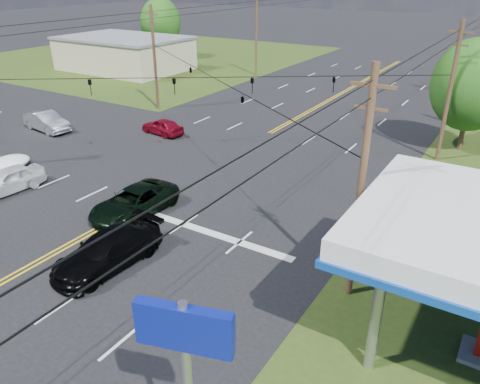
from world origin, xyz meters
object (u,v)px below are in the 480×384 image
Objects in this scene: retail_nw at (125,54)px; polesign_se at (186,366)px; tree_right_a at (472,85)px; pickup_white at (7,180)px; pole_se at (361,187)px; pole_nw at (154,57)px; sedan_silver at (46,121)px; pole_ne at (450,91)px; suv_black at (108,250)px; tree_far_l at (161,22)px; pickup_dkgreen at (134,202)px; pole_left_far at (256,33)px.

polesign_se reaches higher than retail_nw.
pickup_white is at bearing -134.60° from tree_right_a.
pole_se and pole_nw have the same top height.
pole_nw is at bearing -10.52° from sedan_silver.
pole_ne is 28.94m from pickup_white.
suv_black is (16.00, -21.82, -4.12)m from pole_nw.
pickup_dkgreen is at bearing -51.25° from tree_far_l.
tree_far_l is at bearing 101.31° from retail_nw.
tree_right_a is (1.00, 21.00, -0.05)m from pole_se.
pole_se is 18.00m from pole_ne.
retail_nw is 18.30m from pole_left_far.
pole_left_far reaches higher than retail_nw.
pole_ne is at bearing 54.04° from pickup_dkgreen.
pickup_white is 23.40m from polesign_se.
pole_left_far is at bearing 90.00° from pole_nw.
pole_left_far is 1.82× the size of suv_black.
retail_nw reaches higher than pickup_white.
retail_nw is 43.15m from pickup_dkgreen.
pole_se and pole_ne have the same top height.
pole_ne is 1.16× the size of tree_right_a.
pickup_dkgreen is (-12.50, -17.50, -4.16)m from pole_ne.
polesign_se reaches higher than pickup_white.
tree_far_l is 1.59× the size of suv_black.
pickup_white is at bearing 156.45° from polesign_se.
suv_black and sedan_silver have the same top height.
suv_black is at bearing -68.60° from pole_left_far.
pole_left_far is 2.26× the size of pickup_white.
pole_nw is 1.42× the size of polesign_se.
polesign_se is at bearing -61.34° from pole_left_far.
pole_nw is at bearing -173.66° from tree_right_a.
tree_far_l reaches higher than sedan_silver.
tree_far_l is 1.30× the size of polesign_se.
suv_black is at bearing -114.62° from pole_ne.
tree_right_a is at bearing 56.21° from pickup_dkgreen.
sedan_silver is at bearing -156.30° from tree_right_a.
suv_black is (-10.00, -21.82, -4.12)m from pole_ne.
pole_left_far reaches higher than pole_nw.
polesign_se is at bearing -44.04° from retail_nw.
polesign_se is at bearing -18.30° from pickup_white.
pickup_white is (-21.08, -19.39, -4.16)m from pole_ne.
tree_far_l is at bearing 152.93° from pole_ne.
tree_far_l reaches higher than polesign_se.
sedan_silver is at bearing -96.39° from pole_left_far.
pole_se is 60.88m from tree_far_l.
pickup_dkgreen is at bearing 138.46° from polesign_se.
retail_nw is at bearing 135.96° from polesign_se.
pole_se is 1.09× the size of tree_far_l.
suv_black is (-10.00, -3.82, -4.12)m from pole_se.
tree_far_l is 1.81× the size of sedan_silver.
pole_nw is 19.00m from pole_left_far.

